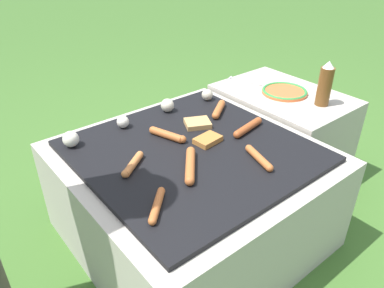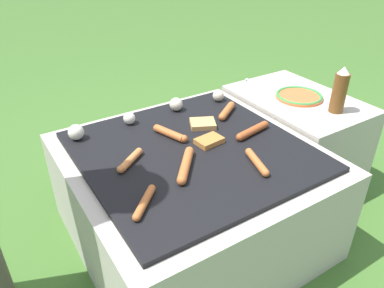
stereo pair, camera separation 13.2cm
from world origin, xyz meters
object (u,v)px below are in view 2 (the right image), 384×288
Objects in this scene: plate_colorful at (299,96)px; sausage_front_center at (227,111)px; condiment_bottle at (340,91)px; fork_utensil at (259,83)px.

sausage_front_center is at bearing 173.58° from plate_colorful.
fork_utensil is at bearing 99.26° from condiment_bottle.
fork_utensil is at bearing 100.25° from plate_colorful.
condiment_bottle is 1.12× the size of fork_utensil.
plate_colorful is (0.38, -0.04, -0.01)m from sausage_front_center.
plate_colorful is at bearing -79.75° from fork_utensil.
fork_utensil is (0.34, 0.19, -0.01)m from sausage_front_center.
condiment_bottle is 0.43m from fork_utensil.
condiment_bottle reaches higher than plate_colorful.
fork_utensil is (-0.07, 0.41, -0.09)m from condiment_bottle.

